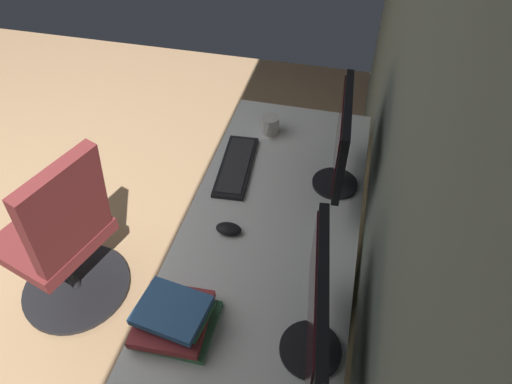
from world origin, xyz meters
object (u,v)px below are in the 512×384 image
Objects in this scene: mouse_main at (229,229)px; book_stack_near at (174,317)px; monitor_primary at (341,140)px; monitor_secondary at (316,312)px; keyboard_main at (236,166)px; drawer_pedestal at (269,301)px; office_chair at (64,243)px; coffee_mug at (270,125)px.

book_stack_near is at bearing -8.21° from mouse_main.
monitor_primary reaches higher than mouse_main.
mouse_main is at bearing -136.95° from monitor_secondary.
drawer_pedestal is at bearing 31.20° from keyboard_main.
book_stack_near is (0.81, 0.01, 0.04)m from keyboard_main.
monitor_secondary is 1.35m from office_chair.
keyboard_main is 0.89m from office_chair.
keyboard_main is at bearing -148.80° from drawer_pedestal.
monitor_secondary reaches higher than drawer_pedestal.
monitor_primary is 1.36m from office_chair.
monitor_primary is at bearing 49.57° from coffee_mug.
keyboard_main is 4.13× the size of mouse_main.
monitor_secondary is at bearing 91.83° from book_stack_near.
monitor_primary is 3.83× the size of coffee_mug.
coffee_mug is (-0.72, -0.16, 0.43)m from drawer_pedestal.
drawer_pedestal is 1.30× the size of monitor_secondary.
book_stack_near reaches higher than coffee_mug.
keyboard_main is 0.39m from mouse_main.
coffee_mug is at bearing 162.33° from keyboard_main.
book_stack_near is (0.01, -0.45, -0.19)m from monitor_secondary.
drawer_pedestal is 0.44m from mouse_main.
office_chair is (0.40, -1.18, -0.52)m from monitor_primary.
monitor_primary is at bearing 154.77° from drawer_pedestal.
office_chair is (0.41, -0.73, -0.28)m from keyboard_main.
book_stack_near is at bearing -32.14° from drawer_pedestal.
office_chair is at bearing -60.82° from keyboard_main.
monitor_primary is at bearing 108.85° from office_chair.
office_chair reaches higher than keyboard_main.
mouse_main is (-0.42, -0.39, -0.22)m from monitor_secondary.
keyboard_main is (-0.42, -0.25, 0.39)m from drawer_pedestal.
monitor_secondary is at bearing 18.55° from coffee_mug.
office_chair is (0.03, -0.81, -0.29)m from mouse_main.
keyboard_main is 0.44× the size of office_chair.
keyboard_main is 0.31m from coffee_mug.
coffee_mug is at bearing -167.44° from drawer_pedestal.
book_stack_near is at bearing -88.17° from monitor_secondary.
coffee_mug is (-0.30, 0.09, 0.03)m from keyboard_main.
monitor_primary reaches higher than keyboard_main.
mouse_main is at bearing 10.90° from keyboard_main.
monitor_primary reaches higher than book_stack_near.
office_chair reaches higher than book_stack_near.
drawer_pedestal is 0.78m from monitor_primary.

